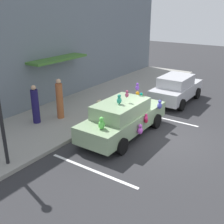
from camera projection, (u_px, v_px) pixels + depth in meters
name	position (u px, v px, depth m)	size (l,w,h in m)	color
ground_plane	(165.00, 138.00, 11.61)	(60.00, 60.00, 0.00)	#2D2D30
sidewalk	(75.00, 112.00, 14.22)	(24.00, 4.00, 0.15)	gray
storefront_building	(41.00, 47.00, 14.23)	(24.00, 1.25, 6.40)	slate
parking_stripe_front	(162.00, 118.00, 13.63)	(0.12, 3.60, 0.01)	silver
parking_stripe_rear	(92.00, 170.00, 9.34)	(0.12, 3.60, 0.01)	silver
plush_covered_car	(123.00, 118.00, 11.60)	(4.68, 1.99, 2.08)	#8BA67C
parked_sedan_behind	(176.00, 89.00, 15.67)	(4.03, 1.86, 1.54)	#B7B7BC
teddy_bear_on_sidewalk	(99.00, 107.00, 13.71)	(0.37, 0.31, 0.71)	beige
pedestrian_near_shopfront	(60.00, 100.00, 12.99)	(0.32, 0.32, 1.91)	#9E5530
pedestrian_walking_past	(35.00, 105.00, 12.47)	(0.33, 0.33, 1.78)	#1C174A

